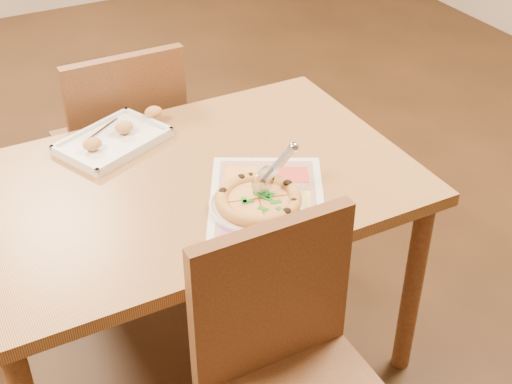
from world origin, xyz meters
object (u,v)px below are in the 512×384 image
dining_table (188,203)px  pizza (258,200)px  menu (267,200)px  pizza_cutter (273,171)px  plate (256,205)px  appetizer_tray (115,139)px  chair_far (123,133)px  chair_near (289,356)px

dining_table → pizza: (0.12, -0.22, 0.11)m
menu → pizza_cutter: bearing=15.3°
plate → appetizer_tray: (-0.23, 0.50, 0.01)m
pizza_cutter → appetizer_tray: pizza_cutter is taller
plate → appetizer_tray: bearing=114.6°
pizza_cutter → chair_far: bearing=80.2°
dining_table → appetizer_tray: appetizer_tray is taller
pizza → pizza_cutter: 0.09m
dining_table → chair_far: 0.61m
chair_far → appetizer_tray: 0.37m
pizza_cutter → menu: size_ratio=0.38×
chair_far → plate: size_ratio=1.83×
pizza → menu: 0.04m
chair_far → menu: chair_far is taller
chair_near → dining_table: bearing=90.0°
chair_near → appetizer_tray: (-0.12, 0.89, 0.17)m
chair_near → menu: 0.45m
chair_near → menu: chair_near is taller
chair_far → pizza_cutter: (0.18, -0.80, 0.24)m
chair_near → appetizer_tray: 0.91m
chair_far → appetizer_tray: chair_far is taller
plate → pizza_cutter: 0.11m
pizza → appetizer_tray: appetizer_tray is taller
chair_near → appetizer_tray: bearing=97.4°
chair_near → appetizer_tray: size_ratio=1.23×
chair_near → pizza_cutter: chair_near is taller
chair_far → pizza_cutter: size_ratio=2.78×
dining_table → pizza: bearing=-61.4°
dining_table → appetizer_tray: size_ratio=3.41×
pizza_cutter → chair_near: bearing=-135.7°
chair_far → pizza_cutter: bearing=102.4°
plate → chair_far: bearing=98.0°
dining_table → chair_near: 0.61m
chair_near → plate: size_ratio=1.83×
chair_far → pizza: (0.12, -0.82, 0.18)m
chair_near → pizza_cutter: bearing=66.5°
plate → menu: bearing=14.4°
dining_table → menu: 0.27m
chair_far → chair_near: bearing=90.0°
chair_near → plate: (0.11, 0.39, 0.16)m
dining_table → chair_far: (-0.00, 0.60, -0.07)m
dining_table → pizza_cutter: 0.32m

